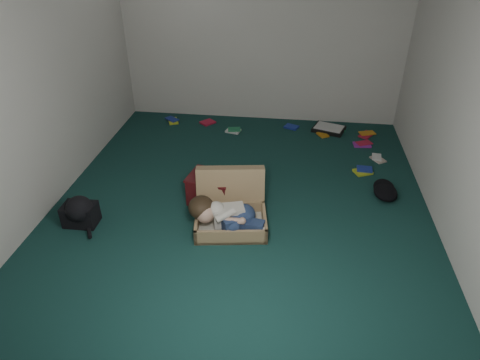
# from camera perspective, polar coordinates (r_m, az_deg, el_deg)

# --- Properties ---
(floor) EXTENTS (4.50, 4.50, 0.00)m
(floor) POSITION_cam_1_polar(r_m,az_deg,el_deg) (4.72, 0.23, -2.65)
(floor) COLOR #133833
(floor) RESTS_ON ground
(wall_back) EXTENTS (4.50, 0.00, 4.50)m
(wall_back) POSITION_cam_1_polar(r_m,az_deg,el_deg) (6.27, 2.98, 19.23)
(wall_back) COLOR silver
(wall_back) RESTS_ON ground
(wall_front) EXTENTS (4.50, 0.00, 4.50)m
(wall_front) POSITION_cam_1_polar(r_m,az_deg,el_deg) (2.17, -7.21, -7.87)
(wall_front) COLOR silver
(wall_front) RESTS_ON ground
(wall_left) EXTENTS (0.00, 4.50, 4.50)m
(wall_left) POSITION_cam_1_polar(r_m,az_deg,el_deg) (4.78, -24.85, 12.32)
(wall_left) COLOR silver
(wall_left) RESTS_ON ground
(wall_right) EXTENTS (0.00, 4.50, 4.50)m
(wall_right) POSITION_cam_1_polar(r_m,az_deg,el_deg) (4.37, 27.75, 9.88)
(wall_right) COLOR silver
(wall_right) RESTS_ON ground
(suitcase) EXTENTS (0.79, 0.78, 0.51)m
(suitcase) POSITION_cam_1_polar(r_m,az_deg,el_deg) (4.33, -1.25, -3.75)
(suitcase) COLOR #A3845A
(suitcase) RESTS_ON floor
(person) EXTENTS (0.77, 0.37, 0.32)m
(person) POSITION_cam_1_polar(r_m,az_deg,el_deg) (4.16, -1.92, -4.70)
(person) COLOR beige
(person) RESTS_ON suitcase
(maroon_bin) EXTENTS (0.53, 0.45, 0.32)m
(maroon_bin) POSITION_cam_1_polar(r_m,az_deg,el_deg) (4.62, -3.87, -1.14)
(maroon_bin) COLOR #470E11
(maroon_bin) RESTS_ON floor
(backpack) EXTENTS (0.41, 0.33, 0.24)m
(backpack) POSITION_cam_1_polar(r_m,az_deg,el_deg) (4.59, -20.52, -4.21)
(backpack) COLOR black
(backpack) RESTS_ON floor
(clothing_pile) EXTENTS (0.52, 0.48, 0.14)m
(clothing_pile) POSITION_cam_1_polar(r_m,az_deg,el_deg) (4.99, 18.25, -1.37)
(clothing_pile) COLOR black
(clothing_pile) RESTS_ON floor
(paper_tray) EXTENTS (0.51, 0.45, 0.06)m
(paper_tray) POSITION_cam_1_polar(r_m,az_deg,el_deg) (6.38, 11.76, 6.71)
(paper_tray) COLOR black
(paper_tray) RESTS_ON floor
(book_scatter) EXTENTS (3.10, 1.42, 0.02)m
(book_scatter) POSITION_cam_1_polar(r_m,az_deg,el_deg) (6.11, 8.00, 5.71)
(book_scatter) COLOR #C0D024
(book_scatter) RESTS_ON floor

